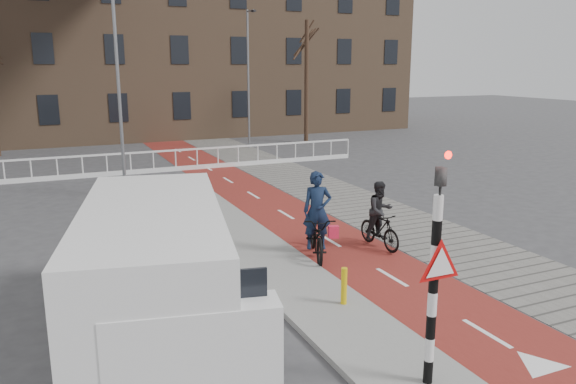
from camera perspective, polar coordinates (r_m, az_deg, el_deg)
name	(u,v)px	position (r m, az deg, el deg)	size (l,w,h in m)	color
ground	(386,326)	(10.90, 9.90, -13.28)	(120.00, 120.00, 0.00)	#38383A
bike_lane	(263,201)	(19.96, -2.54, -0.93)	(2.50, 60.00, 0.01)	maroon
sidewalk	(332,194)	(21.12, 4.54, -0.18)	(3.00, 60.00, 0.01)	slate
curb_island	(270,261)	(13.83, -1.87, -7.03)	(1.80, 16.00, 0.12)	gray
traffic_signal	(436,264)	(8.30, 14.76, -7.13)	(0.80, 0.80, 3.68)	black
bollard	(344,286)	(11.27, 5.71, -9.48)	(0.12, 0.12, 0.75)	gold
cyclist_near	(317,229)	(14.04, 2.97, -3.78)	(1.43, 2.26, 2.19)	black
cyclist_far	(380,220)	(14.96, 9.30, -2.87)	(0.79, 1.67, 1.79)	black
van	(154,273)	(9.94, -13.46, -8.00)	(3.40, 6.03, 2.44)	white
railing	(58,173)	(25.45, -22.36, 1.82)	(28.00, 0.10, 0.99)	silver
townhouse_row	(71,15)	(40.24, -21.21, 16.40)	(46.00, 10.00, 15.90)	#7F6047
tree_right	(307,82)	(34.79, 1.90, 11.07)	(0.26, 0.26, 7.32)	black
streetlight_near	(118,77)	(20.95, -16.89, 11.08)	(0.12, 0.12, 8.61)	slate
streetlight_right	(248,81)	(32.38, -4.05, 11.22)	(0.12, 0.12, 7.68)	slate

